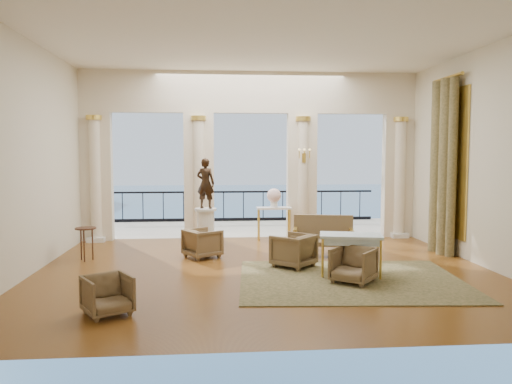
{
  "coord_description": "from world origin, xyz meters",
  "views": [
    {
      "loc": [
        -0.98,
        -9.67,
        2.33
      ],
      "look_at": [
        -0.13,
        0.6,
        1.53
      ],
      "focal_mm": 35.0,
      "sensor_mm": 36.0,
      "label": 1
    }
  ],
  "objects": [
    {
      "name": "sea",
      "position": [
        0.0,
        60.0,
        -6.0
      ],
      "size": [
        160.0,
        160.0,
        0.0
      ],
      "primitive_type": "plane",
      "color": "#295382",
      "rests_on": "ground"
    },
    {
      "name": "armchair_a",
      "position": [
        -2.53,
        -2.48,
        0.32
      ],
      "size": [
        0.83,
        0.82,
        0.64
      ],
      "primitive_type": "imported",
      "rotation": [
        0.0,
        0.0,
        0.54
      ],
      "color": "#43361F",
      "rests_on": "ground"
    },
    {
      "name": "armchair_d",
      "position": [
        -1.26,
        1.39,
        0.36
      ],
      "size": [
        0.92,
        0.94,
        0.71
      ],
      "primitive_type": "imported",
      "rotation": [
        0.0,
        0.0,
        2.15
      ],
      "color": "#43361F",
      "rests_on": "ground"
    },
    {
      "name": "side_table",
      "position": [
        -3.77,
        1.27,
        0.62
      ],
      "size": [
        0.45,
        0.45,
        0.72
      ],
      "color": "black",
      "rests_on": "ground"
    },
    {
      "name": "terrace",
      "position": [
        0.0,
        5.8,
        -0.05
      ],
      "size": [
        10.0,
        3.6,
        0.1
      ],
      "primitive_type": "cube",
      "color": "#A19785",
      "rests_on": "ground"
    },
    {
      "name": "pedestal",
      "position": [
        -1.2,
        2.22,
        0.49
      ],
      "size": [
        0.55,
        0.55,
        1.01
      ],
      "color": "silver",
      "rests_on": "ground"
    },
    {
      "name": "statue",
      "position": [
        -1.2,
        2.22,
        1.61
      ],
      "size": [
        0.51,
        0.42,
        1.2
      ],
      "primitive_type": "imported",
      "rotation": [
        0.0,
        0.0,
        2.8
      ],
      "color": "black",
      "rests_on": "pedestal"
    },
    {
      "name": "curtain",
      "position": [
        4.28,
        1.5,
        2.02
      ],
      "size": [
        0.33,
        1.4,
        4.09
      ],
      "color": "#484427",
      "rests_on": "ground"
    },
    {
      "name": "balustrade",
      "position": [
        0.0,
        7.4,
        0.41
      ],
      "size": [
        9.0,
        0.06,
        1.03
      ],
      "color": "black",
      "rests_on": "terrace"
    },
    {
      "name": "arcade",
      "position": [
        -0.0,
        3.82,
        2.58
      ],
      "size": [
        9.0,
        0.56,
        4.5
      ],
      "color": "beige",
      "rests_on": "ground"
    },
    {
      "name": "floor",
      "position": [
        0.0,
        0.0,
        0.0
      ],
      "size": [
        9.0,
        9.0,
        0.0
      ],
      "primitive_type": "plane",
      "color": "#4A2009",
      "rests_on": "ground"
    },
    {
      "name": "settee",
      "position": [
        1.49,
        1.47,
        0.45
      ],
      "size": [
        1.45,
        0.85,
        0.9
      ],
      "rotation": [
        0.0,
        0.0,
        -0.21
      ],
      "color": "#43361F",
      "rests_on": "ground"
    },
    {
      "name": "game_table",
      "position": [
        1.59,
        -0.5,
        0.71
      ],
      "size": [
        1.27,
        0.87,
        0.8
      ],
      "rotation": [
        0.0,
        0.0,
        -0.22
      ],
      "color": "#ABCDDA",
      "rests_on": "ground"
    },
    {
      "name": "rug",
      "position": [
        1.5,
        -0.86,
        0.01
      ],
      "size": [
        4.25,
        3.42,
        0.02
      ],
      "primitive_type": "cube",
      "rotation": [
        0.0,
        0.0,
        -0.07
      ],
      "color": "#30371D",
      "rests_on": "ground"
    },
    {
      "name": "headland",
      "position": [
        -30.0,
        70.0,
        -3.0
      ],
      "size": [
        22.0,
        18.0,
        6.0
      ],
      "primitive_type": "cube",
      "color": "black",
      "rests_on": "sea"
    },
    {
      "name": "window_frame",
      "position": [
        4.47,
        1.5,
        2.1
      ],
      "size": [
        0.04,
        1.6,
        3.4
      ],
      "primitive_type": "cube",
      "color": "gold",
      "rests_on": "room_walls"
    },
    {
      "name": "armchair_b",
      "position": [
        1.49,
        -1.02,
        0.35
      ],
      "size": [
        0.94,
        0.93,
        0.71
      ],
      "primitive_type": "imported",
      "rotation": [
        0.0,
        0.0,
        -0.68
      ],
      "color": "#43361F",
      "rests_on": "ground"
    },
    {
      "name": "armchair_c",
      "position": [
        0.61,
        0.3,
        0.38
      ],
      "size": [
        1.0,
        1.0,
        0.75
      ],
      "primitive_type": "imported",
      "rotation": [
        0.0,
        0.0,
        -2.31
      ],
      "color": "#43361F",
      "rests_on": "ground"
    },
    {
      "name": "wall_sconce",
      "position": [
        1.4,
        3.51,
        2.23
      ],
      "size": [
        0.3,
        0.11,
        0.33
      ],
      "color": "gold",
      "rests_on": "arcade"
    },
    {
      "name": "palm_tree",
      "position": [
        2.0,
        6.6,
        4.09
      ],
      "size": [
        2.0,
        2.0,
        4.5
      ],
      "color": "#4C3823",
      "rests_on": "terrace"
    },
    {
      "name": "room_walls",
      "position": [
        0.0,
        -1.12,
        2.88
      ],
      "size": [
        9.0,
        9.0,
        9.0
      ],
      "color": "beige",
      "rests_on": "ground"
    },
    {
      "name": "console_table",
      "position": [
        0.6,
        3.55,
        0.73
      ],
      "size": [
        0.94,
        0.39,
        0.88
      ],
      "rotation": [
        0.0,
        0.0,
        0.03
      ],
      "color": "silver",
      "rests_on": "ground"
    },
    {
      "name": "urn",
      "position": [
        0.6,
        3.55,
        1.17
      ],
      "size": [
        0.38,
        0.38,
        0.51
      ],
      "color": "white",
      "rests_on": "console_table"
    }
  ]
}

